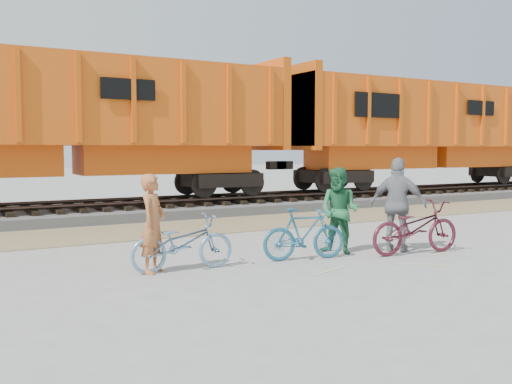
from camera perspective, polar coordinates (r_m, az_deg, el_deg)
ground at (r=11.36m, az=9.03°, el=-6.52°), size 120.00×120.00×0.00m
gravel_strip at (r=15.97m, az=-3.43°, el=-3.31°), size 120.00×3.00×0.02m
ballast_bed at (r=19.13m, az=-8.08°, el=-1.67°), size 120.00×4.00×0.30m
track at (r=19.10m, az=-8.09°, el=-0.70°), size 120.00×2.60×0.24m
hopper_car_center at (r=18.07m, az=-18.37°, el=6.88°), size 14.00×3.13×4.65m
hopper_car_right at (r=25.67m, az=16.79°, el=6.08°), size 14.00×3.13×4.65m
bicycle_blue at (r=10.07m, az=-7.36°, el=-5.08°), size 1.89×0.74×0.98m
bicycle_teal at (r=10.99m, az=4.85°, el=-4.20°), size 1.73×0.81×1.00m
bicycle_maroon at (r=12.00m, az=15.64°, el=-3.44°), size 2.13×0.95×1.08m
person_solo at (r=9.93m, az=-10.28°, el=-3.12°), size 0.72×0.73×1.70m
person_man at (r=11.69m, az=8.34°, el=-1.86°), size 0.99×1.07×1.76m
person_woman at (r=12.16m, az=14.01°, el=-1.24°), size 1.09×1.19×1.95m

